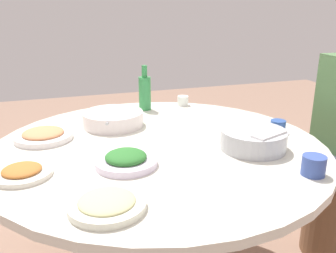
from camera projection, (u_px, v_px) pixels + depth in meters
round_dining_table at (159, 161)px, 1.52m from camera, size 1.37×1.37×0.72m
rice_bowl at (253, 139)px, 1.43m from camera, size 0.26×0.26×0.09m
soup_bowl at (113, 119)px, 1.71m from camera, size 0.30×0.28×0.07m
dish_greens at (126, 160)px, 1.29m from camera, size 0.22×0.22×0.06m
dish_tofu_braise at (22, 172)px, 1.21m from camera, size 0.20×0.20×0.04m
dish_noodles at (107, 203)px, 1.01m from camera, size 0.22×0.22×0.04m
dish_shrimp at (43, 135)px, 1.54m from camera, size 0.24×0.24×0.05m
green_bottle at (145, 92)px, 1.96m from camera, size 0.07×0.07×0.24m
tea_cup_near at (314, 166)px, 1.21m from camera, size 0.08×0.08×0.07m
tea_cup_far at (278, 126)px, 1.62m from camera, size 0.07×0.07×0.06m
tea_cup_side at (183, 101)px, 2.07m from camera, size 0.06×0.06×0.05m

